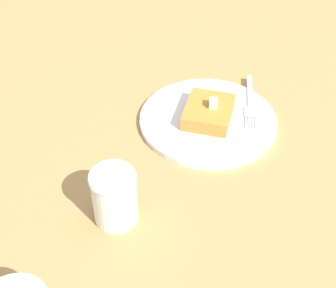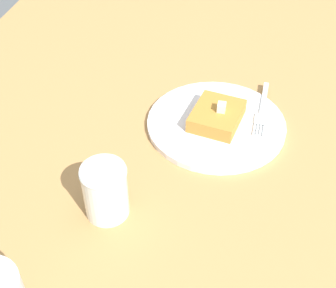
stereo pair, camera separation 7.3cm
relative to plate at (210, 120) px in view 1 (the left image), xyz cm
name	(u,v)px [view 1 (the left image)]	position (x,y,z in cm)	size (l,w,h in cm)	color
table_surface	(208,107)	(0.31, -5.87, -1.54)	(113.13, 113.13, 1.93)	#A97B46
plate	(210,120)	(0.00, 0.00, 0.00)	(24.35, 24.35, 1.05)	silver
toast_slice_center	(210,112)	(0.00, 0.00, 1.77)	(7.97, 9.57, 2.60)	#AF762E
butter_pat_primary	(213,103)	(-0.38, 0.13, 3.84)	(1.55, 1.39, 1.55)	#F5E9CB
fork	(250,104)	(-7.32, -4.42, 0.65)	(2.27, 16.03, 0.36)	silver
syrup_jar	(115,198)	(12.99, 22.62, 3.49)	(6.59, 6.59, 8.57)	#431A05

